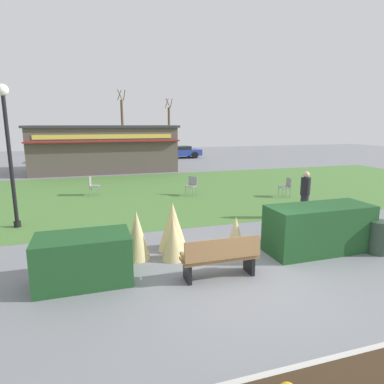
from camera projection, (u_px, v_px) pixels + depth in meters
The scene contains 21 objects.
ground_plane at pixel (250, 278), 7.22m from camera, with size 80.00×80.00×0.00m, color slate.
lawn_patch at pixel (159, 192), 16.37m from camera, with size 36.00×12.00×0.01m, color #4C7A38.
park_bench at pixel (220, 257), 7.14m from camera, with size 1.71×0.54×0.95m.
hedge_left at pixel (84, 259), 6.93m from camera, with size 1.94×1.10×1.05m, color #1E4C23.
hedge_right at pixel (319, 229), 8.65m from camera, with size 2.78×1.10×1.24m, color #1E4C23.
ornamental_grass_behind_left at pixel (173, 226), 8.75m from camera, with size 0.79×0.79×1.30m, color #D1BC7F.
ornamental_grass_behind_right at pixel (137, 235), 8.15m from camera, with size 0.64×0.64×1.24m, color #D1BC7F.
ornamental_grass_behind_center at pixel (236, 236), 8.40m from camera, with size 0.56×0.56×1.02m, color #D1BC7F.
ornamental_grass_behind_far at pixel (173, 239), 8.13m from camera, with size 0.59×0.59×1.07m, color #D1BC7F.
lamppost_mid at pixel (8, 140), 10.24m from camera, with size 0.36×0.36×4.52m.
trash_bin at pixel (378, 237), 8.54m from camera, with size 0.52×0.52×0.87m, color #2D4233.
food_kiosk at pixel (104, 148), 23.75m from camera, with size 10.03×5.24×3.23m.
cafe_chair_west at pixel (92, 184), 15.54m from camera, with size 0.52×0.52×0.89m.
cafe_chair_east at pixel (192, 184), 15.56m from camera, with size 0.62×0.62×0.89m.
cafe_chair_center at pixel (286, 186), 15.22m from camera, with size 0.48×0.48×0.89m.
person_strolling at pixel (305, 194), 11.71m from camera, with size 0.34×0.34×1.69m.
parked_car_west_slot at pixel (64, 154), 29.54m from camera, with size 4.33×2.32×1.20m.
parked_car_center_slot at pixel (124, 153), 31.09m from camera, with size 4.33×2.31×1.20m.
parked_car_east_slot at pixel (179, 152), 32.66m from camera, with size 4.30×2.26×1.20m.
tree_left_bg at pixel (122, 126), 36.11m from camera, with size 0.91×0.96×6.96m.
tree_right_bg at pixel (169, 128), 39.95m from camera, with size 0.91×0.96×6.34m.
Camera 1 is at (-3.21, -6.00, 3.32)m, focal length 30.75 mm.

